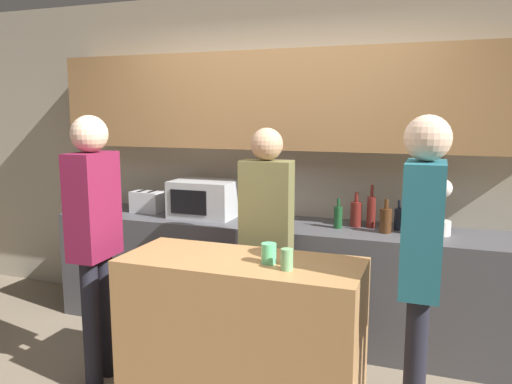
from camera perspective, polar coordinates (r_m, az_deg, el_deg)
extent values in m
cube|color=#B2A893|center=(4.16, 3.41, 3.75)|extent=(6.40, 0.08, 2.70)
cube|color=#A37547|center=(3.95, 2.64, 10.38)|extent=(3.74, 0.32, 0.75)
cube|color=#4C4C51|center=(4.02, 1.85, -9.68)|extent=(3.60, 0.62, 0.89)
cube|color=#B27F4C|center=(3.03, -1.67, -15.94)|extent=(1.38, 0.57, 0.91)
cube|color=#B7BABC|center=(4.11, -5.88, -0.75)|extent=(0.52, 0.38, 0.30)
cube|color=black|center=(3.96, -7.75, -1.16)|extent=(0.31, 0.01, 0.19)
cube|color=silver|center=(4.38, -12.34, -1.10)|extent=(0.26, 0.16, 0.18)
cube|color=black|center=(4.39, -12.94, 0.13)|extent=(0.02, 0.11, 0.01)
cube|color=black|center=(4.34, -11.82, 0.06)|extent=(0.02, 0.11, 0.01)
cylinder|color=silver|center=(3.73, 20.32, -3.85)|extent=(0.14, 0.14, 0.10)
cylinder|color=#38662D|center=(3.71, 20.44, -1.74)|extent=(0.01, 0.01, 0.18)
sphere|color=silver|center=(3.68, 20.56, 0.40)|extent=(0.13, 0.13, 0.13)
cylinder|color=#194723|center=(3.74, 9.36, -2.88)|extent=(0.06, 0.06, 0.16)
cylinder|color=#194723|center=(3.72, 9.40, -1.20)|extent=(0.02, 0.02, 0.06)
cylinder|color=maroon|center=(3.82, 11.35, -2.50)|extent=(0.09, 0.09, 0.19)
cylinder|color=maroon|center=(3.79, 11.42, -0.58)|extent=(0.03, 0.03, 0.07)
cylinder|color=maroon|center=(3.80, 13.02, -2.27)|extent=(0.06, 0.06, 0.23)
cylinder|color=maroon|center=(3.78, 13.11, 0.13)|extent=(0.02, 0.02, 0.09)
cylinder|color=#472814|center=(3.67, 14.60, -3.20)|extent=(0.08, 0.08, 0.18)
cylinder|color=#472814|center=(3.64, 14.67, -1.33)|extent=(0.03, 0.03, 0.07)
cylinder|color=black|center=(3.79, 15.98, -3.00)|extent=(0.06, 0.06, 0.16)
cylinder|color=black|center=(3.77, 16.05, -1.36)|extent=(0.02, 0.02, 0.06)
cylinder|color=#194723|center=(3.68, 17.88, -2.96)|extent=(0.08, 0.08, 0.22)
cylinder|color=#194723|center=(3.65, 18.00, -0.64)|extent=(0.03, 0.03, 0.08)
cylinder|color=#60D591|center=(2.78, 1.47, -7.02)|extent=(0.08, 0.08, 0.11)
cylinder|color=#76B578|center=(2.66, 3.55, -7.70)|extent=(0.07, 0.07, 0.12)
cylinder|color=black|center=(3.52, 2.46, -13.31)|extent=(0.11, 0.11, 0.79)
cylinder|color=black|center=(3.55, -0.11, -13.04)|extent=(0.11, 0.11, 0.79)
cube|color=olive|center=(3.33, 1.21, -1.78)|extent=(0.35, 0.21, 0.63)
sphere|color=tan|center=(3.28, 1.23, 5.49)|extent=(0.22, 0.22, 0.22)
cylinder|color=black|center=(3.52, -16.73, -13.30)|extent=(0.11, 0.11, 0.83)
cylinder|color=black|center=(3.40, -18.29, -14.19)|extent=(0.11, 0.11, 0.83)
cube|color=maroon|center=(3.25, -18.12, -1.50)|extent=(0.20, 0.35, 0.66)
sphere|color=beige|center=(3.20, -18.52, 6.32)|extent=(0.23, 0.23, 0.23)
cylinder|color=black|center=(2.80, 17.66, -19.48)|extent=(0.11, 0.11, 0.84)
cylinder|color=black|center=(2.94, 17.81, -18.01)|extent=(0.11, 0.11, 0.84)
cube|color=#236675|center=(2.61, 18.53, -3.96)|extent=(0.19, 0.34, 0.66)
sphere|color=beige|center=(2.55, 19.04, 5.84)|extent=(0.23, 0.23, 0.23)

